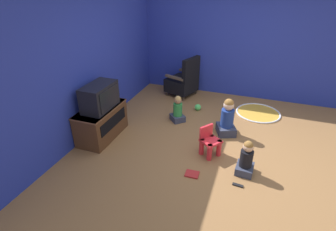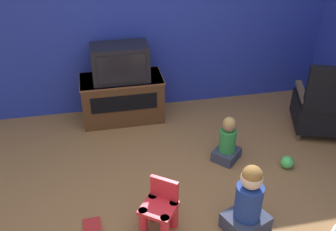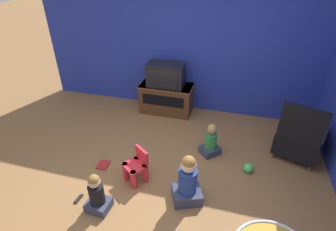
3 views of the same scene
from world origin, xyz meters
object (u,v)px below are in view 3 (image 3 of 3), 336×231
at_px(child_watching_right, 188,182).
at_px(tv_cabinet, 166,98).
at_px(yellow_kid_chair, 136,168).
at_px(remote_control, 79,199).
at_px(black_armchair, 299,138).
at_px(child_watching_left, 211,141).
at_px(child_watching_center, 97,195).
at_px(television, 166,75).
at_px(toy_ball, 248,168).
at_px(book, 103,165).

bearing_deg(child_watching_right, tv_cabinet, 89.72).
distance_m(tv_cabinet, child_watching_right, 2.27).
relative_size(yellow_kid_chair, child_watching_right, 0.70).
bearing_deg(remote_control, black_armchair, -53.70).
relative_size(child_watching_left, child_watching_center, 0.98).
bearing_deg(yellow_kid_chair, tv_cabinet, 129.35).
xyz_separation_m(television, child_watching_left, (1.03, -1.07, -0.56)).
relative_size(black_armchair, toy_ball, 6.92).
relative_size(television, yellow_kid_chair, 1.38).
bearing_deg(tv_cabinet, remote_control, -101.02).
relative_size(television, toy_ball, 4.86).
bearing_deg(toy_ball, tv_cabinet, 139.68).
bearing_deg(book, child_watching_left, -66.93).
xyz_separation_m(yellow_kid_chair, toy_ball, (1.50, 0.57, -0.14)).
bearing_deg(remote_control, book, 5.01).
bearing_deg(tv_cabinet, book, -104.71).
relative_size(black_armchair, yellow_kid_chair, 1.97).
bearing_deg(tv_cabinet, child_watching_center, -93.52).
relative_size(child_watching_center, child_watching_right, 0.79).
bearing_deg(child_watching_left, child_watching_center, -173.17).
distance_m(tv_cabinet, book, 1.90).
bearing_deg(black_armchair, yellow_kid_chair, 46.13).
bearing_deg(toy_ball, book, -168.06).
height_order(black_armchair, child_watching_right, black_armchair).
xyz_separation_m(black_armchair, child_watching_center, (-2.47, -1.71, -0.11)).
xyz_separation_m(child_watching_center, book, (-0.32, 0.72, -0.23)).
distance_m(tv_cabinet, yellow_kid_chair, 1.95).
bearing_deg(child_watching_left, child_watching_right, -142.88).
relative_size(child_watching_center, book, 2.71).
height_order(tv_cabinet, remote_control, tv_cabinet).
relative_size(television, remote_control, 4.42).
bearing_deg(remote_control, child_watching_right, -68.53).
bearing_deg(child_watching_right, child_watching_center, -179.46).
xyz_separation_m(television, yellow_kid_chair, (0.12, -1.91, -0.58)).
bearing_deg(toy_ball, child_watching_left, 155.37).
height_order(tv_cabinet, child_watching_center, tv_cabinet).
xyz_separation_m(child_watching_right, book, (-1.34, 0.28, -0.29)).
relative_size(toy_ball, remote_control, 0.91).
relative_size(tv_cabinet, yellow_kid_chair, 2.08).
relative_size(child_watching_left, remote_control, 3.54).
height_order(tv_cabinet, book, tv_cabinet).
relative_size(child_watching_right, remote_control, 4.58).
bearing_deg(child_watching_right, remote_control, 173.25).
relative_size(child_watching_center, remote_control, 3.60).
height_order(child_watching_center, child_watching_right, child_watching_right).
relative_size(yellow_kid_chair, child_watching_center, 0.89).
height_order(child_watching_center, toy_ball, child_watching_center).
height_order(tv_cabinet, yellow_kid_chair, tv_cabinet).
height_order(tv_cabinet, child_watching_right, child_watching_right).
bearing_deg(toy_ball, black_armchair, 38.58).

